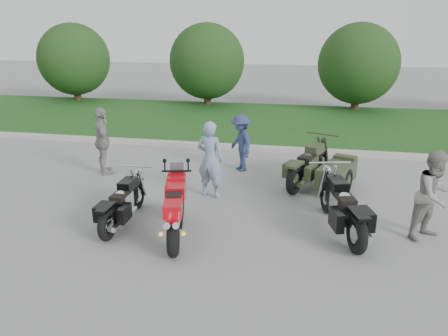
% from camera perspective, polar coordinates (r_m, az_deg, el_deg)
% --- Properties ---
extents(ground, '(80.00, 80.00, 0.00)m').
position_cam_1_polar(ground, '(8.54, -4.01, -8.19)').
color(ground, gray).
rests_on(ground, ground).
extents(curb, '(60.00, 0.30, 0.15)m').
position_cam_1_polar(curb, '(14.03, 2.52, 2.69)').
color(curb, '#ADAAA3').
rests_on(curb, ground).
extents(grass_strip, '(60.00, 8.00, 0.14)m').
position_cam_1_polar(grass_strip, '(18.03, 4.65, 6.06)').
color(grass_strip, '#2C5F20').
rests_on(grass_strip, ground).
extents(tree_far_left, '(3.60, 3.60, 4.00)m').
position_cam_1_polar(tree_far_left, '(24.19, -19.01, 13.26)').
color(tree_far_left, '#3F2B1C').
rests_on(tree_far_left, ground).
extents(tree_mid_left, '(3.60, 3.60, 4.00)m').
position_cam_1_polar(tree_mid_left, '(21.55, -2.22, 13.74)').
color(tree_mid_left, '#3F2B1C').
rests_on(tree_mid_left, ground).
extents(tree_mid_right, '(3.60, 3.60, 4.00)m').
position_cam_1_polar(tree_mid_right, '(21.02, 17.16, 12.88)').
color(tree_mid_right, '#3F2B1C').
rests_on(tree_mid_right, ground).
extents(sportbike_red, '(0.75, 2.12, 1.02)m').
position_cam_1_polar(sportbike_red, '(8.08, -6.40, -5.18)').
color(sportbike_red, black).
rests_on(sportbike_red, ground).
extents(cruiser_left, '(0.37, 2.13, 0.82)m').
position_cam_1_polar(cruiser_left, '(8.84, -13.18, -4.74)').
color(cruiser_left, black).
rests_on(cruiser_left, ground).
extents(cruiser_right, '(0.88, 2.41, 0.95)m').
position_cam_1_polar(cruiser_right, '(8.54, 15.29, -5.28)').
color(cruiser_right, black).
rests_on(cruiser_right, ground).
extents(cruiser_sidecar, '(1.70, 2.34, 0.94)m').
position_cam_1_polar(cruiser_sidecar, '(10.80, 12.96, -0.41)').
color(cruiser_sidecar, black).
rests_on(cruiser_sidecar, ground).
extents(person_stripe, '(0.73, 0.56, 1.78)m').
position_cam_1_polar(person_stripe, '(9.94, -1.81, 1.15)').
color(person_stripe, '#7D8DAA').
rests_on(person_stripe, ground).
extents(person_grey, '(1.04, 1.02, 1.68)m').
position_cam_1_polar(person_grey, '(8.81, 25.74, -3.24)').
color(person_grey, gray).
rests_on(person_grey, ground).
extents(person_denim, '(1.04, 1.15, 1.55)m').
position_cam_1_polar(person_denim, '(11.83, 2.20, 3.31)').
color(person_denim, navy).
rests_on(person_denim, ground).
extents(person_back, '(0.97, 1.11, 1.79)m').
position_cam_1_polar(person_back, '(11.94, -15.56, 3.39)').
color(person_back, gray).
rests_on(person_back, ground).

